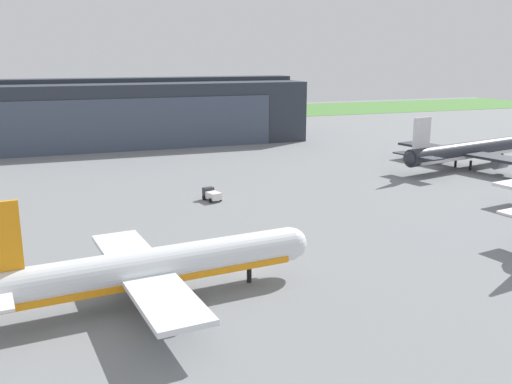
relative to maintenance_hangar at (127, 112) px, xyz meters
name	(u,v)px	position (x,y,z in m)	size (l,w,h in m)	color
ground_plane	(254,274)	(0.29, -109.64, -8.90)	(440.00, 440.00, 0.00)	slate
grass_field_strip	(105,117)	(0.29, 73.74, -8.86)	(440.00, 56.00, 0.08)	#4A7E39
maintenance_hangar	(127,112)	(0.00, 0.00, 0.00)	(100.50, 33.40, 18.72)	#2D333D
airliner_far_right	(468,151)	(67.99, -65.85, -5.00)	(40.68, 36.11, 12.52)	#282B33
airliner_near_right	(151,268)	(-12.38, -113.06, -5.21)	(36.94, 28.28, 12.48)	silver
pushback_tractor	(212,195)	(4.90, -74.46, -7.83)	(3.04, 4.17, 2.14)	#2D2D33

